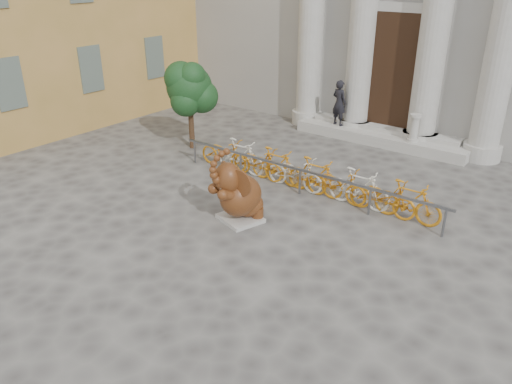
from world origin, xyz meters
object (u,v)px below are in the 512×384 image
Objects in this scene: bike_rack at (305,174)px; tree at (190,89)px; pedestrian at (339,103)px; elephant_statue at (239,194)px.

tree is at bearing 171.67° from bike_rack.
pedestrian is at bearing 52.99° from tree.
elephant_statue is at bearing -34.61° from tree.
pedestrian is at bearing 108.79° from bike_rack.
bike_rack is 5.19m from pedestrian.
pedestrian reaches higher than elephant_statue.
pedestrian is (3.15, 4.17, -0.83)m from tree.
tree is 1.79× the size of pedestrian.
tree reaches higher than pedestrian.
pedestrian reaches higher than bike_rack.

